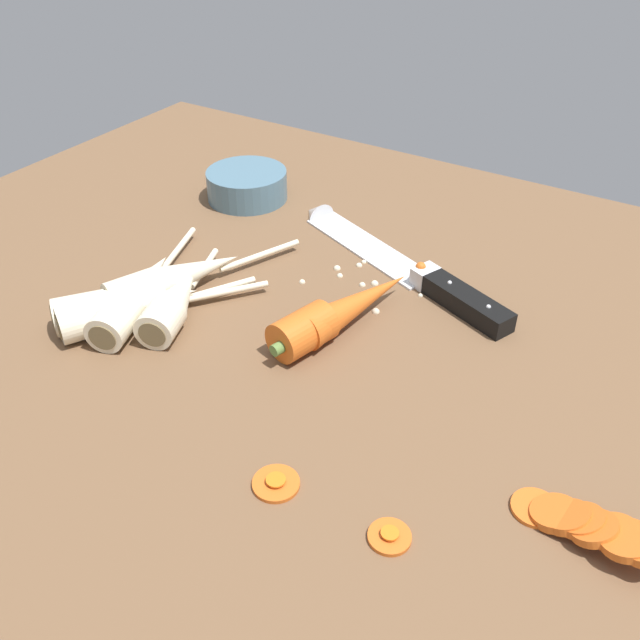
# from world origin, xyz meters

# --- Properties ---
(ground_plane) EXTENTS (1.20, 0.90, 0.04)m
(ground_plane) POSITION_xyz_m (0.00, 0.00, -0.02)
(ground_plane) COLOR brown
(chefs_knife) EXTENTS (0.33, 0.16, 0.04)m
(chefs_knife) POSITION_xyz_m (-0.00, 0.14, 0.01)
(chefs_knife) COLOR silver
(chefs_knife) RESTS_ON ground_plane
(whole_carrot) EXTENTS (0.08, 0.22, 0.04)m
(whole_carrot) POSITION_xyz_m (0.02, -0.00, 0.02)
(whole_carrot) COLOR #D6601E
(whole_carrot) RESTS_ON ground_plane
(parsnip_front) EXTENTS (0.08, 0.17, 0.04)m
(parsnip_front) POSITION_xyz_m (-0.14, -0.08, 0.02)
(parsnip_front) COLOR beige
(parsnip_front) RESTS_ON ground_plane
(parsnip_mid_left) EXTENTS (0.11, 0.23, 0.04)m
(parsnip_mid_left) POSITION_xyz_m (-0.17, -0.04, 0.02)
(parsnip_mid_left) COLOR beige
(parsnip_mid_left) RESTS_ON ground_plane
(parsnip_mid_right) EXTENTS (0.10, 0.23, 0.04)m
(parsnip_mid_right) POSITION_xyz_m (-0.19, -0.09, 0.02)
(parsnip_mid_right) COLOR beige
(parsnip_mid_right) RESTS_ON ground_plane
(parsnip_back) EXTENTS (0.13, 0.19, 0.04)m
(parsnip_back) POSITION_xyz_m (-0.18, -0.11, 0.02)
(parsnip_back) COLOR beige
(parsnip_back) RESTS_ON ground_plane
(parsnip_outer) EXTENTS (0.16, 0.19, 0.04)m
(parsnip_outer) POSITION_xyz_m (-0.18, -0.11, 0.02)
(parsnip_outer) COLOR beige
(parsnip_outer) RESTS_ON ground_plane
(carrot_slice_stack) EXTENTS (0.11, 0.05, 0.03)m
(carrot_slice_stack) POSITION_xyz_m (0.30, -0.13, 0.01)
(carrot_slice_stack) COLOR #D6601E
(carrot_slice_stack) RESTS_ON ground_plane
(carrot_slice_stray_near) EXTENTS (0.04, 0.04, 0.01)m
(carrot_slice_stray_near) POSITION_xyz_m (0.08, -0.21, 0.00)
(carrot_slice_stray_near) COLOR #D6601E
(carrot_slice_stray_near) RESTS_ON ground_plane
(carrot_slice_stray_mid) EXTENTS (0.03, 0.03, 0.01)m
(carrot_slice_stray_mid) POSITION_xyz_m (0.18, -0.21, 0.00)
(carrot_slice_stray_mid) COLOR #D6601E
(carrot_slice_stray_mid) RESTS_ON ground_plane
(prep_bowl) EXTENTS (0.11, 0.11, 0.04)m
(prep_bowl) POSITION_xyz_m (-0.25, 0.19, 0.02)
(prep_bowl) COLOR slate
(prep_bowl) RESTS_ON ground_plane
(mince_crumbs) EXTENTS (0.13, 0.09, 0.01)m
(mince_crumbs) POSITION_xyz_m (-0.01, 0.08, 0.00)
(mince_crumbs) COLOR beige
(mince_crumbs) RESTS_ON ground_plane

